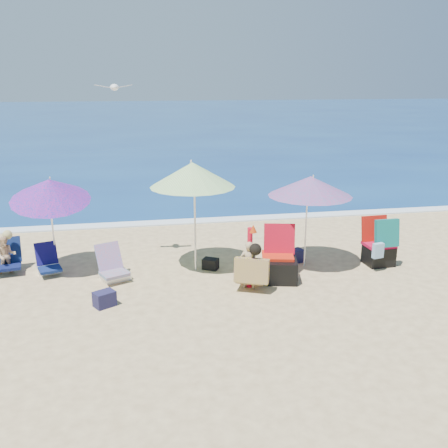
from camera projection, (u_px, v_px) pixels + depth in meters
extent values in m
plane|color=#D8BC84|center=(249.00, 293.00, 9.53)|extent=(120.00, 120.00, 0.00)
cube|color=navy|center=(149.00, 118.00, 52.04)|extent=(120.00, 80.00, 0.12)
cube|color=white|center=(208.00, 220.00, 14.34)|extent=(120.00, 0.50, 0.04)
cylinder|color=white|center=(306.00, 225.00, 10.68)|extent=(0.04, 0.04, 1.84)
cone|color=#E41E67|center=(310.00, 186.00, 10.42)|extent=(2.32, 2.32, 0.41)
cylinder|color=white|center=(313.00, 178.00, 10.35)|extent=(0.04, 0.04, 0.11)
cylinder|color=silver|center=(195.00, 222.00, 10.41)|extent=(0.05, 0.05, 2.13)
cone|color=#50B01B|center=(193.00, 175.00, 10.19)|extent=(2.15, 2.15, 0.50)
cylinder|color=white|center=(191.00, 163.00, 10.19)|extent=(0.04, 0.04, 0.13)
cylinder|color=white|center=(53.00, 229.00, 10.46)|extent=(0.09, 0.48, 1.78)
cone|color=#BE1B90|center=(50.00, 190.00, 10.05)|extent=(1.76, 1.82, 0.83)
cylinder|color=silver|center=(50.00, 180.00, 10.00)|extent=(0.04, 0.06, 0.13)
cylinder|color=red|center=(250.00, 258.00, 9.67)|extent=(0.13, 0.13, 1.20)
cone|color=#B2330C|center=(253.00, 229.00, 9.28)|extent=(0.18, 0.18, 0.15)
cube|color=#0E1D4E|center=(50.00, 269.00, 10.31)|extent=(0.53, 0.49, 0.05)
cube|color=#0F0C48|center=(46.00, 253.00, 10.55)|extent=(0.49, 0.37, 0.46)
cube|color=white|center=(49.00, 269.00, 10.58)|extent=(0.55, 0.51, 0.14)
cube|color=#C34453|center=(114.00, 274.00, 10.01)|extent=(0.63, 0.60, 0.06)
cube|color=#DA4D60|center=(109.00, 256.00, 10.21)|extent=(0.57, 0.46, 0.53)
cube|color=silver|center=(115.00, 275.00, 10.19)|extent=(0.66, 0.62, 0.16)
cube|color=red|center=(278.00, 256.00, 10.15)|extent=(0.73, 0.68, 0.07)
cube|color=#B10C20|center=(279.00, 239.00, 10.23)|extent=(0.65, 0.31, 0.63)
cube|color=black|center=(281.00, 271.00, 10.04)|extent=(0.71, 0.66, 0.45)
cube|color=#B40C32|center=(379.00, 245.00, 10.92)|extent=(0.62, 0.56, 0.06)
cube|color=#AB140C|center=(374.00, 229.00, 11.06)|extent=(0.60, 0.20, 0.59)
cube|color=black|center=(379.00, 255.00, 10.96)|extent=(0.59, 0.54, 0.42)
cube|color=#09725B|center=(387.00, 233.00, 10.58)|extent=(0.53, 0.21, 0.60)
cube|color=#7FA9CC|center=(378.00, 251.00, 10.47)|extent=(0.25, 0.16, 0.32)
imported|color=tan|center=(249.00, 265.00, 9.66)|extent=(0.41, 0.34, 0.95)
cube|color=#2B0E66|center=(251.00, 279.00, 9.75)|extent=(0.67, 0.63, 0.06)
cube|color=#3B0F6C|center=(252.00, 271.00, 9.46)|extent=(0.69, 0.47, 0.48)
sphere|color=black|center=(255.00, 249.00, 9.41)|extent=(0.23, 0.23, 0.23)
imported|color=tan|center=(6.00, 255.00, 10.38)|extent=(0.44, 0.37, 0.81)
cube|color=#0B133F|center=(8.00, 267.00, 10.40)|extent=(0.55, 0.51, 0.06)
cube|color=#0C1A43|center=(9.00, 250.00, 10.60)|extent=(0.53, 0.36, 0.52)
sphere|color=tan|center=(7.00, 235.00, 10.41)|extent=(0.20, 0.20, 0.20)
cube|color=#1D1C3E|center=(105.00, 299.00, 8.96)|extent=(0.44, 0.40, 0.28)
cube|color=black|center=(211.00, 264.00, 10.73)|extent=(0.39, 0.36, 0.23)
cube|color=#9E735A|center=(258.00, 265.00, 10.62)|extent=(0.32, 0.25, 0.24)
cube|color=#1B1B3C|center=(295.00, 256.00, 11.15)|extent=(0.43, 0.37, 0.28)
ellipsoid|color=white|center=(114.00, 87.00, 10.05)|extent=(0.19, 0.35, 0.13)
cube|color=#919399|center=(103.00, 86.00, 10.00)|extent=(0.34, 0.12, 0.07)
cube|color=#9C9EA5|center=(124.00, 86.00, 10.03)|extent=(0.34, 0.12, 0.07)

